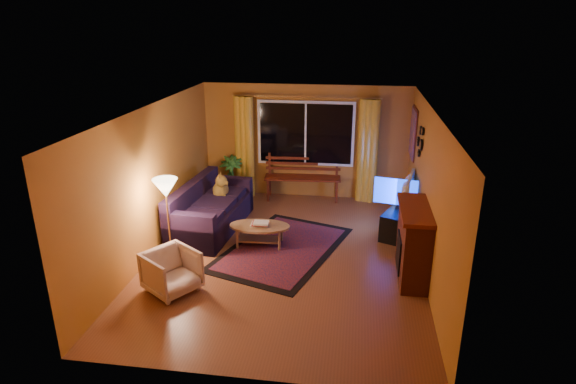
# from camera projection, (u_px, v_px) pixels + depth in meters

# --- Properties ---
(floor) EXTENTS (4.50, 6.00, 0.02)m
(floor) POSITION_uv_depth(u_px,v_px,m) (285.00, 256.00, 8.21)
(floor) COLOR brown
(floor) RESTS_ON ground
(ceiling) EXTENTS (4.50, 6.00, 0.02)m
(ceiling) POSITION_uv_depth(u_px,v_px,m) (285.00, 109.00, 7.35)
(ceiling) COLOR white
(ceiling) RESTS_ON ground
(wall_back) EXTENTS (4.50, 0.02, 2.50)m
(wall_back) POSITION_uv_depth(u_px,v_px,m) (306.00, 142.00, 10.58)
(wall_back) COLOR #B97529
(wall_back) RESTS_ON ground
(wall_left) EXTENTS (0.02, 6.00, 2.50)m
(wall_left) POSITION_uv_depth(u_px,v_px,m) (153.00, 180.00, 8.09)
(wall_left) COLOR #B97529
(wall_left) RESTS_ON ground
(wall_right) EXTENTS (0.02, 6.00, 2.50)m
(wall_right) POSITION_uv_depth(u_px,v_px,m) (429.00, 194.00, 7.48)
(wall_right) COLOR #B97529
(wall_right) RESTS_ON ground
(window) EXTENTS (2.00, 0.02, 1.30)m
(window) POSITION_uv_depth(u_px,v_px,m) (306.00, 134.00, 10.45)
(window) COLOR black
(window) RESTS_ON wall_back
(curtain_rod) EXTENTS (3.20, 0.03, 0.03)m
(curtain_rod) POSITION_uv_depth(u_px,v_px,m) (306.00, 97.00, 10.14)
(curtain_rod) COLOR #BF8C3F
(curtain_rod) RESTS_ON wall_back
(curtain_left) EXTENTS (0.36, 0.36, 2.24)m
(curtain_left) POSITION_uv_depth(u_px,v_px,m) (245.00, 147.00, 10.69)
(curtain_left) COLOR gold
(curtain_left) RESTS_ON ground
(curtain_right) EXTENTS (0.36, 0.36, 2.24)m
(curtain_right) POSITION_uv_depth(u_px,v_px,m) (367.00, 151.00, 10.32)
(curtain_right) COLOR gold
(curtain_right) RESTS_ON ground
(bench) EXTENTS (1.70, 0.61, 0.50)m
(bench) POSITION_uv_depth(u_px,v_px,m) (303.00, 188.00, 10.69)
(bench) COLOR #541B0C
(bench) RESTS_ON ground
(potted_plant) EXTENTS (0.56, 0.56, 0.94)m
(potted_plant) POSITION_uv_depth(u_px,v_px,m) (231.00, 177.00, 10.76)
(potted_plant) COLOR #235B1E
(potted_plant) RESTS_ON ground
(sofa) EXTENTS (1.14, 2.30, 0.90)m
(sofa) POSITION_uv_depth(u_px,v_px,m) (211.00, 207.00, 9.11)
(sofa) COLOR black
(sofa) RESTS_ON ground
(dog) EXTENTS (0.45, 0.54, 0.51)m
(dog) POSITION_uv_depth(u_px,v_px,m) (221.00, 186.00, 9.49)
(dog) COLOR olive
(dog) RESTS_ON sofa
(armchair) EXTENTS (0.91, 0.92, 0.70)m
(armchair) POSITION_uv_depth(u_px,v_px,m) (172.00, 270.00, 7.04)
(armchair) COLOR beige
(armchair) RESTS_ON ground
(floor_lamp) EXTENTS (0.28, 0.28, 1.44)m
(floor_lamp) POSITION_uv_depth(u_px,v_px,m) (168.00, 222.00, 7.77)
(floor_lamp) COLOR #BF8C3F
(floor_lamp) RESTS_ON ground
(rug) EXTENTS (2.42, 3.05, 0.02)m
(rug) POSITION_uv_depth(u_px,v_px,m) (282.00, 249.00, 8.44)
(rug) COLOR maroon
(rug) RESTS_ON ground
(coffee_table) EXTENTS (1.12, 1.12, 0.39)m
(coffee_table) POSITION_uv_depth(u_px,v_px,m) (260.00, 235.00, 8.52)
(coffee_table) COLOR #966D48
(coffee_table) RESTS_ON ground
(tv_console) EXTENTS (0.84, 1.26, 0.50)m
(tv_console) POSITION_uv_depth(u_px,v_px,m) (401.00, 220.00, 9.01)
(tv_console) COLOR black
(tv_console) RESTS_ON ground
(television) EXTENTS (0.35, 1.09, 0.62)m
(television) POSITION_uv_depth(u_px,v_px,m) (403.00, 192.00, 8.81)
(television) COLOR black
(television) RESTS_ON tv_console
(fireplace) EXTENTS (0.40, 1.20, 1.10)m
(fireplace) POSITION_uv_depth(u_px,v_px,m) (413.00, 245.00, 7.37)
(fireplace) COLOR maroon
(fireplace) RESTS_ON ground
(mirror_cluster) EXTENTS (0.06, 0.60, 0.56)m
(mirror_cluster) POSITION_uv_depth(u_px,v_px,m) (420.00, 139.00, 8.50)
(mirror_cluster) COLOR black
(mirror_cluster) RESTS_ON wall_right
(painting) EXTENTS (0.04, 0.76, 0.96)m
(painting) POSITION_uv_depth(u_px,v_px,m) (413.00, 133.00, 9.62)
(painting) COLOR #E2590E
(painting) RESTS_ON wall_right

